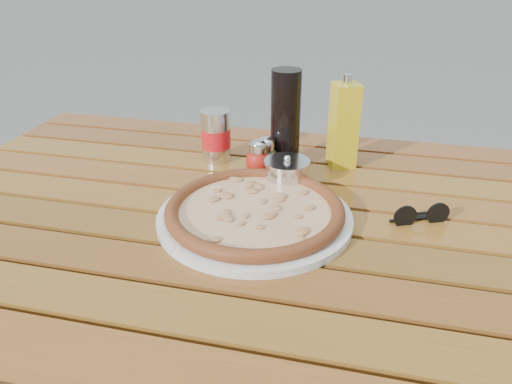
% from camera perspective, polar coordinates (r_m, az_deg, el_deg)
% --- Properties ---
extents(table, '(1.40, 0.90, 0.75)m').
position_cam_1_polar(table, '(1.00, -0.27, -5.92)').
color(table, '#361B0C').
rests_on(table, ground).
extents(plate, '(0.38, 0.38, 0.01)m').
position_cam_1_polar(plate, '(0.92, -0.14, -2.93)').
color(plate, silver).
rests_on(plate, table).
extents(pizza, '(0.36, 0.36, 0.03)m').
position_cam_1_polar(pizza, '(0.91, -0.14, -2.08)').
color(pizza, '#FADFB3').
rests_on(pizza, plate).
extents(pepper_shaker, '(0.06, 0.06, 0.08)m').
position_cam_1_polar(pepper_shaker, '(1.09, 0.24, 3.90)').
color(pepper_shaker, red).
rests_on(pepper_shaker, table).
extents(oregano_shaker, '(0.06, 0.06, 0.08)m').
position_cam_1_polar(oregano_shaker, '(1.11, 1.14, 4.23)').
color(oregano_shaker, '#393F19').
rests_on(oregano_shaker, table).
extents(dark_bottle, '(0.09, 0.09, 0.22)m').
position_cam_1_polar(dark_bottle, '(1.12, 3.38, 8.30)').
color(dark_bottle, black).
rests_on(dark_bottle, table).
extents(soda_can, '(0.09, 0.09, 0.12)m').
position_cam_1_polar(soda_can, '(1.16, -4.60, 6.36)').
color(soda_can, silver).
rests_on(soda_can, table).
extents(olive_oil_cruet, '(0.07, 0.07, 0.21)m').
position_cam_1_polar(olive_oil_cruet, '(1.13, 9.98, 7.53)').
color(olive_oil_cruet, gold).
rests_on(olive_oil_cruet, table).
extents(parmesan_tin, '(0.12, 0.12, 0.07)m').
position_cam_1_polar(parmesan_tin, '(1.04, 3.53, 2.17)').
color(parmesan_tin, silver).
rests_on(parmesan_tin, table).
extents(sunglasses, '(0.11, 0.06, 0.04)m').
position_cam_1_polar(sunglasses, '(0.96, 18.31, -2.57)').
color(sunglasses, black).
rests_on(sunglasses, table).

